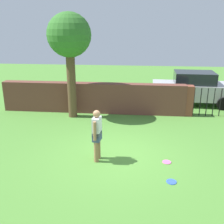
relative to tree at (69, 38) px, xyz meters
The scene contains 8 objects.
ground_plane 5.49m from the tree, 57.09° to the right, with size 40.00×40.00×0.00m, color #4C8433.
brick_wall 2.97m from the tree, 41.70° to the left, with size 8.66×0.50×1.43m, color brown.
tree is the anchor object (origin of this frame).
person 5.05m from the tree, 66.07° to the right, with size 0.26×0.54×1.62m.
fence_gate 6.87m from the tree, ahead, with size 2.46×0.44×1.40m.
car 6.89m from the tree, 24.10° to the left, with size 4.25×2.03×1.72m.
frisbee_blue 7.23m from the tree, 51.80° to the right, with size 0.27×0.27×0.02m, color blue.
frisbee_pink 6.52m from the tree, 45.12° to the right, with size 0.27×0.27×0.02m, color pink.
Camera 1 is at (0.66, -7.64, 3.99)m, focal length 42.20 mm.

